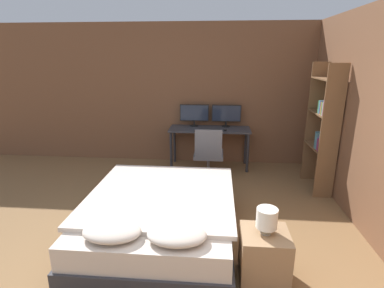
# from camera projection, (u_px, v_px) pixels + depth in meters

# --- Properties ---
(wall_back) EXTENTS (12.00, 0.06, 2.70)m
(wall_back) POSITION_uv_depth(u_px,v_px,m) (208.00, 95.00, 5.84)
(wall_back) COLOR brown
(wall_back) RESTS_ON ground_plane
(wall_side_right) EXTENTS (0.06, 12.00, 2.70)m
(wall_side_right) POSITION_uv_depth(u_px,v_px,m) (380.00, 125.00, 3.35)
(wall_side_right) COLOR brown
(wall_side_right) RESTS_ON ground_plane
(bed) EXTENTS (1.70, 2.05, 0.60)m
(bed) POSITION_uv_depth(u_px,v_px,m) (161.00, 217.00, 3.54)
(bed) COLOR #2D2D33
(bed) RESTS_ON ground_plane
(nightstand) EXTENTS (0.45, 0.43, 0.52)m
(nightstand) POSITION_uv_depth(u_px,v_px,m) (264.00, 257.00, 2.84)
(nightstand) COLOR #997551
(nightstand) RESTS_ON ground_plane
(bedside_lamp) EXTENTS (0.19, 0.19, 0.25)m
(bedside_lamp) POSITION_uv_depth(u_px,v_px,m) (267.00, 218.00, 2.72)
(bedside_lamp) COLOR gray
(bedside_lamp) RESTS_ON nightstand
(desk) EXTENTS (1.52, 0.56, 0.77)m
(desk) POSITION_uv_depth(u_px,v_px,m) (210.00, 134.00, 5.69)
(desk) COLOR #38383D
(desk) RESTS_ON ground_plane
(monitor_left) EXTENTS (0.56, 0.16, 0.42)m
(monitor_left) POSITION_uv_depth(u_px,v_px,m) (194.00, 114.00, 5.79)
(monitor_left) COLOR black
(monitor_left) RESTS_ON desk
(monitor_right) EXTENTS (0.56, 0.16, 0.42)m
(monitor_right) POSITION_uv_depth(u_px,v_px,m) (226.00, 114.00, 5.74)
(monitor_right) COLOR black
(monitor_right) RESTS_ON desk
(keyboard) EXTENTS (0.39, 0.13, 0.02)m
(keyboard) POSITION_uv_depth(u_px,v_px,m) (209.00, 130.00, 5.49)
(keyboard) COLOR black
(keyboard) RESTS_ON desk
(computer_mouse) EXTENTS (0.07, 0.05, 0.04)m
(computer_mouse) POSITION_uv_depth(u_px,v_px,m) (225.00, 130.00, 5.47)
(computer_mouse) COLOR black
(computer_mouse) RESTS_ON desk
(office_chair) EXTENTS (0.52, 0.52, 0.94)m
(office_chair) POSITION_uv_depth(u_px,v_px,m) (208.00, 158.00, 5.15)
(office_chair) COLOR black
(office_chair) RESTS_ON ground_plane
(bookshelf) EXTENTS (0.28, 0.75, 2.00)m
(bookshelf) POSITION_uv_depth(u_px,v_px,m) (324.00, 124.00, 4.57)
(bookshelf) COLOR brown
(bookshelf) RESTS_ON ground_plane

